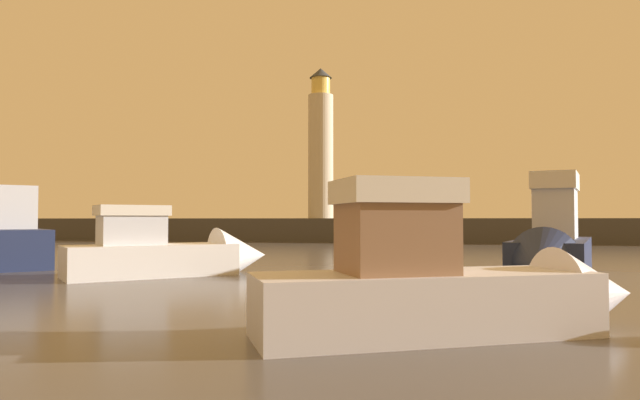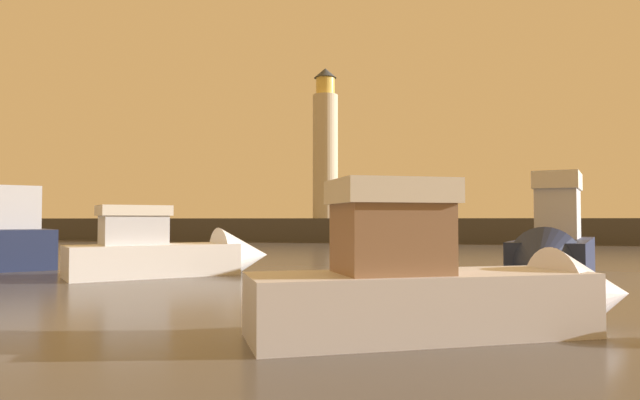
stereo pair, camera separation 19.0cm
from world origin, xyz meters
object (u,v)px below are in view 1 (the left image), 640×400
(motorboat_1, at_px, (3,240))
(motorboat_4, at_px, (551,247))
(motorboat_2, at_px, (180,253))
(motorboat_3, at_px, (464,286))
(lighthouse, at_px, (321,147))

(motorboat_1, height_order, motorboat_4, motorboat_4)
(motorboat_2, distance_m, motorboat_3, 12.86)
(motorboat_2, xyz_separation_m, motorboat_4, (12.50, 1.04, 0.31))
(lighthouse, bearing_deg, motorboat_1, -105.52)
(lighthouse, bearing_deg, motorboat_3, -74.21)
(lighthouse, distance_m, motorboat_1, 30.54)
(lighthouse, relative_size, motorboat_2, 2.03)
(motorboat_1, bearing_deg, motorboat_2, -16.02)
(motorboat_1, height_order, motorboat_2, motorboat_1)
(motorboat_1, xyz_separation_m, motorboat_4, (22.26, -1.77, 0.01))
(motorboat_2, relative_size, motorboat_4, 0.76)
(motorboat_3, bearing_deg, motorboat_2, 137.57)
(motorboat_2, bearing_deg, motorboat_3, -42.43)
(motorboat_3, xyz_separation_m, motorboat_4, (3.01, 9.71, 0.25))
(motorboat_3, relative_size, motorboat_4, 0.80)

